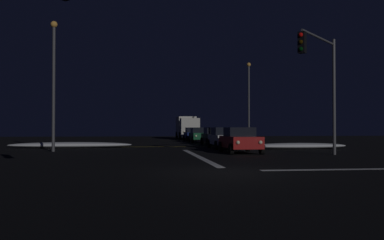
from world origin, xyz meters
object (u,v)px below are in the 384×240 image
box_truck (187,127)px  streetlamp_left_near (54,76)px  sedan_blue (193,134)px  sedan_black (214,136)px  sedan_white (224,138)px  traffic_signal_ne (322,71)px  sedan_green (199,135)px  streetlamp_right_far (249,96)px  sedan_red (240,140)px

box_truck → streetlamp_left_near: bearing=-112.6°
sedan_blue → sedan_black: bearing=-88.6°
sedan_white → box_truck: box_truck is taller
sedan_white → traffic_signal_ne: size_ratio=0.65×
box_truck → sedan_blue: bearing=-91.3°
sedan_green → sedan_white: bearing=-89.9°
traffic_signal_ne → streetlamp_right_far: size_ratio=0.77×
sedan_red → traffic_signal_ne: traffic_signal_ne is taller
sedan_black → traffic_signal_ne: (3.13, -15.05, 3.79)m
sedan_red → streetlamp_right_far: 20.15m
streetlamp_left_near → sedan_white: bearing=11.5°
sedan_white → box_truck: 26.49m
sedan_red → streetlamp_right_far: bearing=73.3°
sedan_white → sedan_green: bearing=90.1°
sedan_white → sedan_red: bearing=-91.4°
sedan_blue → streetlamp_right_far: 8.50m
traffic_signal_ne → streetlamp_left_near: streetlamp_left_near is taller
sedan_white → sedan_green: size_ratio=1.00×
sedan_green → traffic_signal_ne: size_ratio=0.65×
sedan_blue → box_truck: bearing=88.7°
streetlamp_left_near → sedan_green: bearing=52.1°
sedan_green → box_truck: bearing=88.9°
sedan_red → sedan_white: 5.29m
sedan_white → sedan_green: 12.70m
sedan_green → traffic_signal_ne: 22.26m
streetlamp_right_far → sedan_red: bearing=-106.7°
sedan_black → streetlamp_left_near: (-12.16, -8.51, 4.13)m
streetlamp_right_far → sedan_blue: bearing=137.8°
sedan_blue → streetlamp_right_far: size_ratio=0.50×
sedan_red → box_truck: size_ratio=0.52×
sedan_white → traffic_signal_ne: 10.33m
sedan_black → streetlamp_right_far: bearing=55.4°
sedan_white → streetlamp_left_near: size_ratio=0.51×
traffic_signal_ne → sedan_green: bearing=99.2°
sedan_white → sedan_black: bearing=86.5°
sedan_red → streetlamp_left_near: size_ratio=0.51×
sedan_green → streetlamp_left_near: streetlamp_left_near is taller
sedan_red → sedan_blue: size_ratio=1.00×
traffic_signal_ne → sedan_white: bearing=111.4°
box_truck → traffic_signal_ne: (3.26, -35.42, 2.88)m
sedan_black → box_truck: (-0.13, 20.37, 0.91)m
sedan_black → sedan_blue: bearing=91.4°
sedan_white → sedan_blue: size_ratio=1.00×
sedan_black → streetlamp_left_near: size_ratio=0.51×
sedan_white → streetlamp_right_far: streetlamp_right_far is taller
sedan_black → box_truck: 20.39m
streetlamp_left_near → sedan_red: bearing=-13.8°
box_truck → sedan_green: bearing=-91.1°
sedan_red → sedan_blue: (0.19, 23.84, 0.00)m
sedan_green → sedan_blue: bearing=89.1°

